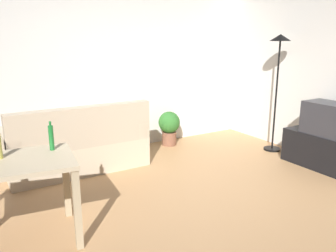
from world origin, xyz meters
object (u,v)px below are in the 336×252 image
at_px(desk, 0,175).
at_px(bottle_green, 51,137).
at_px(couch, 78,148).
at_px(tv_stand, 324,151).
at_px(potted_plant, 169,126).
at_px(torchiere_lamp, 279,61).
at_px(tv, 328,119).

distance_m(desk, bottle_green, 0.53).
relative_size(couch, tv_stand, 1.66).
bearing_deg(desk, potted_plant, 39.80).
bearing_deg(bottle_green, torchiere_lamp, 8.68).
bearing_deg(desk, tv, 3.30).
distance_m(desk, potted_plant, 3.26).
relative_size(torchiere_lamp, desk, 1.42).
distance_m(tv_stand, potted_plant, 2.39).
relative_size(couch, tv, 3.05).
xyz_separation_m(couch, desk, (-1.08, -1.44, 0.34)).
height_order(tv, desk, tv).
bearing_deg(tv, tv_stand, 90.00).
xyz_separation_m(desk, bottle_green, (0.46, 0.11, 0.23)).
distance_m(couch, desk, 1.83).
bearing_deg(desk, bottle_green, 21.05).
distance_m(couch, bottle_green, 1.57).
bearing_deg(desk, couch, 60.18).
bearing_deg(torchiere_lamp, tv_stand, -90.00).
height_order(couch, bottle_green, bottle_green).
bearing_deg(torchiere_lamp, potted_plant, 139.31).
relative_size(couch, torchiere_lamp, 1.01).
bearing_deg(tv, desk, 86.22).
xyz_separation_m(tv_stand, bottle_green, (-3.54, 0.38, 0.64)).
bearing_deg(tv_stand, couch, 59.75).
relative_size(tv_stand, desk, 0.86).
height_order(couch, torchiere_lamp, torchiere_lamp).
bearing_deg(tv_stand, bottle_green, 83.89).
relative_size(couch, bottle_green, 6.74).
xyz_separation_m(tv_stand, tv, (0.00, 0.00, 0.46)).
distance_m(tv_stand, tv, 0.46).
bearing_deg(tv, bottle_green, 83.90).
xyz_separation_m(torchiere_lamp, potted_plant, (-1.28, 1.10, -1.08)).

